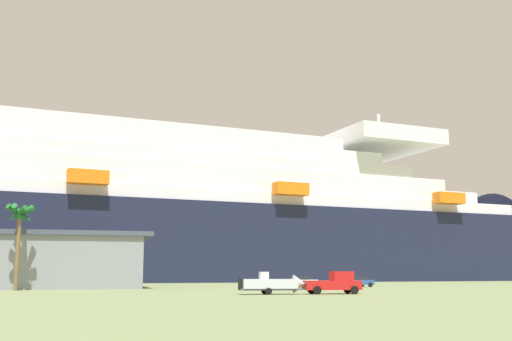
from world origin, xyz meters
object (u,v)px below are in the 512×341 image
pickup_truck (334,283)px  small_boat_on_trailer (276,284)px  cruise_ship (91,216)px  parked_car_blue_suv (357,281)px  parked_car_white_van (302,281)px  palm_tree (20,219)px

pickup_truck → small_boat_on_trailer: (-5.85, 0.75, -0.08)m
cruise_ship → parked_car_blue_suv: bearing=-60.9°
small_boat_on_trailer → parked_car_white_van: 35.93m
palm_tree → cruise_ship: bearing=79.9°
parked_car_white_van → pickup_truck: bearing=-106.8°
cruise_ship → small_boat_on_trailer: (12.61, -89.09, -13.92)m
small_boat_on_trailer → parked_car_white_van: size_ratio=1.59×
pickup_truck → parked_car_blue_suv: size_ratio=1.16×
pickup_truck → small_boat_on_trailer: 5.90m
pickup_truck → parked_car_blue_suv: 31.73m
small_boat_on_trailer → palm_tree: bearing=138.8°
palm_tree → parked_car_blue_suv: 47.76m
pickup_truck → small_boat_on_trailer: bearing=172.7°
cruise_ship → parked_car_white_van: 65.08m
parked_car_white_van → parked_car_blue_suv: 8.70m
palm_tree → parked_car_white_van: bearing=14.8°
palm_tree → pickup_truck: bearing=-36.2°
palm_tree → small_boat_on_trailer: bearing=-41.2°
palm_tree → parked_car_white_van: (40.46, 10.67, -7.59)m
parked_car_white_van → parked_car_blue_suv: (6.45, -5.85, 0.00)m
parked_car_blue_suv → pickup_truck: bearing=-121.1°
small_boat_on_trailer → parked_car_white_van: bearing=63.9°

